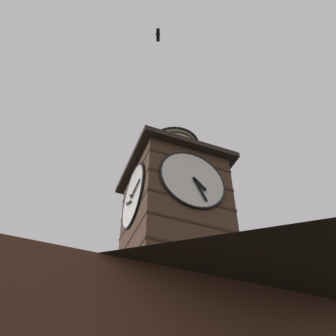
{
  "coord_description": "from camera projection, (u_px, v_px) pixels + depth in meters",
  "views": [
    {
      "loc": [
        3.0,
        9.06,
        1.22
      ],
      "look_at": [
        -1.8,
        -3.06,
        13.32
      ],
      "focal_mm": 42.04,
      "sensor_mm": 36.0,
      "label": 1
    }
  ],
  "objects": [
    {
      "name": "clock_tower",
      "position": [
        175.0,
        208.0,
        16.43
      ],
      "size": [
        4.32,
        4.32,
        8.55
      ],
      "color": "#4C3323",
      "rests_on": "building_main"
    },
    {
      "name": "flying_bird_high",
      "position": [
        158.0,
        35.0,
        17.64
      ],
      "size": [
        0.37,
        0.65,
        0.13
      ],
      "color": "black"
    }
  ]
}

